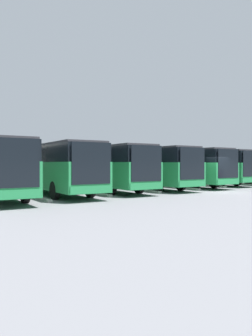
# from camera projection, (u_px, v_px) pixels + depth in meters

# --- Properties ---
(ground_plane) EXTENTS (600.00, 600.00, 0.00)m
(ground_plane) POSITION_uv_depth(u_px,v_px,m) (219.00, 192.00, 23.38)
(ground_plane) COLOR gray
(bus_0) EXTENTS (3.92, 12.71, 3.22)m
(bus_0) POSITION_uv_depth(u_px,v_px,m) (250.00, 166.00, 36.80)
(bus_0) COLOR #238447
(bus_0) RESTS_ON ground_plane
(bus_1) EXTENTS (3.92, 12.71, 3.22)m
(bus_1) POSITION_uv_depth(u_px,v_px,m) (225.00, 166.00, 34.67)
(bus_1) COLOR #238447
(bus_1) RESTS_ON ground_plane
(curb_divider_1) EXTENTS (0.95, 5.97, 0.15)m
(curb_divider_1) POSITION_uv_depth(u_px,v_px,m) (229.00, 184.00, 31.99)
(curb_divider_1) COLOR #9E9E99
(curb_divider_1) RESTS_ON ground_plane
(bus_2) EXTENTS (3.92, 12.71, 3.22)m
(bus_2) POSITION_uv_depth(u_px,v_px,m) (198.00, 166.00, 32.41)
(bus_2) COLOR #238447
(bus_2) RESTS_ON ground_plane
(curb_divider_2) EXTENTS (0.95, 5.97, 0.15)m
(curb_divider_2) POSITION_uv_depth(u_px,v_px,m) (200.00, 185.00, 29.73)
(curb_divider_2) COLOR #9E9E99
(curb_divider_2) RESTS_ON ground_plane
(bus_3) EXTENTS (3.92, 12.71, 3.22)m
(bus_3) POSITION_uv_depth(u_px,v_px,m) (173.00, 166.00, 29.53)
(bus_3) COLOR #238447
(bus_3) RESTS_ON ground_plane
(curb_divider_3) EXTENTS (0.95, 5.97, 0.15)m
(curb_divider_3) POSITION_uv_depth(u_px,v_px,m) (173.00, 187.00, 26.85)
(curb_divider_3) COLOR #9E9E99
(curb_divider_3) RESTS_ON ground_plane
(bus_4) EXTENTS (3.92, 12.71, 3.22)m
(bus_4) POSITION_uv_depth(u_px,v_px,m) (140.00, 166.00, 27.04)
(bus_4) COLOR #238447
(bus_4) RESTS_ON ground_plane
(curb_divider_4) EXTENTS (0.95, 5.97, 0.15)m
(curb_divider_4) POSITION_uv_depth(u_px,v_px,m) (136.00, 190.00, 24.36)
(curb_divider_4) COLOR #9E9E99
(curb_divider_4) RESTS_ON ground_plane
(bus_5) EXTENTS (3.92, 12.71, 3.22)m
(bus_5) POSITION_uv_depth(u_px,v_px,m) (98.00, 166.00, 24.62)
(bus_5) COLOR #238447
(bus_5) RESTS_ON ground_plane
(curb_divider_5) EXTENTS (0.95, 5.97, 0.15)m
(curb_divider_5) POSITION_uv_depth(u_px,v_px,m) (89.00, 192.00, 21.94)
(curb_divider_5) COLOR #9E9E99
(curb_divider_5) RESTS_ON ground_plane
(bus_6) EXTENTS (3.92, 12.71, 3.22)m
(bus_6) POSITION_uv_depth(u_px,v_px,m) (51.00, 167.00, 21.91)
(bus_6) COLOR #238447
(bus_6) RESTS_ON ground_plane
(curb_divider_6) EXTENTS (0.95, 5.97, 0.15)m
(curb_divider_6) POSITION_uv_depth(u_px,v_px,m) (33.00, 196.00, 19.23)
(curb_divider_6) COLOR #9E9E99
(curb_divider_6) RESTS_ON ground_plane
(station_building) EXTENTS (44.83, 14.79, 4.19)m
(station_building) POSITION_uv_depth(u_px,v_px,m) (54.00, 163.00, 43.65)
(station_building) COLOR beige
(station_building) RESTS_ON ground_plane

